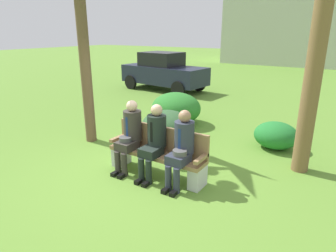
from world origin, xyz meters
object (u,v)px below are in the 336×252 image
Objects in this scene: seated_man_middle at (154,138)px; shrub_mid_lawn at (167,127)px; park_bench at (158,153)px; seated_man_left at (130,133)px; shrub_far_lawn at (176,108)px; shrub_near_bench at (276,135)px; seated_man_right at (182,145)px; parked_car_near at (164,71)px.

seated_man_middle is 1.77m from shrub_mid_lawn.
park_bench is 1.50× the size of shrub_mid_lawn.
shrub_mid_lawn is (-0.73, 1.44, -0.02)m from park_bench.
seated_man_left reaches higher than shrub_far_lawn.
shrub_far_lawn is at bearing 113.49° from shrub_mid_lawn.
shrub_far_lawn reaches higher than shrub_near_bench.
park_bench is at bearing -64.81° from shrub_far_lawn.
seated_man_middle is at bearing -120.22° from shrub_near_bench.
seated_man_left is 1.02× the size of seated_man_right.
seated_man_left is 1.38× the size of shrub_near_bench.
parked_car_near is (-3.93, 7.10, 0.09)m from seated_man_left.
seated_man_middle reaches higher than shrub_mid_lawn.
shrub_mid_lawn is at bearing -66.51° from shrub_far_lawn.
parked_car_near reaches higher than seated_man_left.
seated_man_right is at bearing -0.80° from seated_man_middle.
shrub_near_bench is at bearing 25.07° from shrub_mid_lawn.
shrub_far_lawn is at bearing 172.06° from shrub_near_bench.
seated_man_right is 8.72m from parked_car_near.
seated_man_right is 2.07m from shrub_mid_lawn.
seated_man_left is at bearing 179.88° from seated_man_right.
seated_man_left is 3.39m from shrub_near_bench.
shrub_mid_lawn is (-0.74, 1.57, -0.36)m from seated_man_middle.
shrub_far_lawn is at bearing 114.40° from seated_man_middle.
shrub_far_lawn is 5.14m from parked_car_near.
parked_car_near is at bearing 143.39° from shrub_near_bench.
shrub_far_lawn is (-2.90, 0.40, 0.15)m from shrub_near_bench.
park_bench is 1.62m from shrub_mid_lawn.
park_bench is at bearing -63.13° from shrub_mid_lawn.
seated_man_left is 1.13m from seated_man_right.
shrub_near_bench is at bearing -7.94° from shrub_far_lawn.
shrub_mid_lawn is (-2.27, -1.06, 0.09)m from shrub_near_bench.
parked_car_near is (-4.48, 6.98, 0.42)m from park_bench.
seated_man_right is (0.57, -0.13, 0.32)m from park_bench.
park_bench is 2.94m from shrub_near_bench.
park_bench is 1.41× the size of seated_man_left.
shrub_near_bench is at bearing 59.78° from seated_man_middle.
seated_man_left is 0.56m from seated_man_middle.
parked_car_near is at bearing 127.46° from shrub_far_lawn.
seated_man_left is 3.16m from shrub_far_lawn.
seated_man_left is at bearing -179.42° from seated_man_middle.
seated_man_right is 2.84m from shrub_near_bench.
shrub_mid_lawn is 1.60m from shrub_far_lawn.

